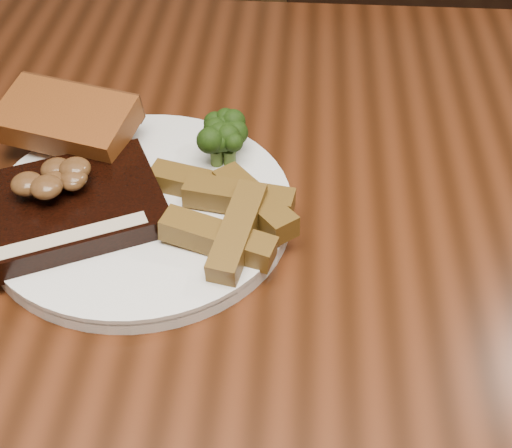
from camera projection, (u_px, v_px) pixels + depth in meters
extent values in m
cube|color=#471F0E|center=(249.00, 273.00, 0.59)|extent=(1.60, 0.90, 0.04)
cube|color=black|center=(381.00, 122.00, 1.33)|extent=(0.42, 0.42, 0.04)
cylinder|color=black|center=(429.00, 157.00, 1.58)|extent=(0.04, 0.04, 0.37)
cylinder|color=black|center=(290.00, 158.00, 1.58)|extent=(0.04, 0.04, 0.37)
cylinder|color=black|center=(461.00, 258.00, 1.36)|extent=(0.04, 0.04, 0.37)
cylinder|color=black|center=(298.00, 259.00, 1.35)|extent=(0.04, 0.04, 0.37)
cube|color=black|center=(415.00, 66.00, 1.05)|extent=(0.39, 0.06, 0.40)
cylinder|color=white|center=(141.00, 211.00, 0.61)|extent=(0.28, 0.28, 0.01)
cube|color=black|center=(68.00, 207.00, 0.58)|extent=(0.18, 0.17, 0.02)
cube|color=#C1B196|center=(51.00, 254.00, 0.55)|extent=(0.14, 0.08, 0.02)
cube|color=brown|center=(70.00, 138.00, 0.65)|extent=(0.13, 0.09, 0.03)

